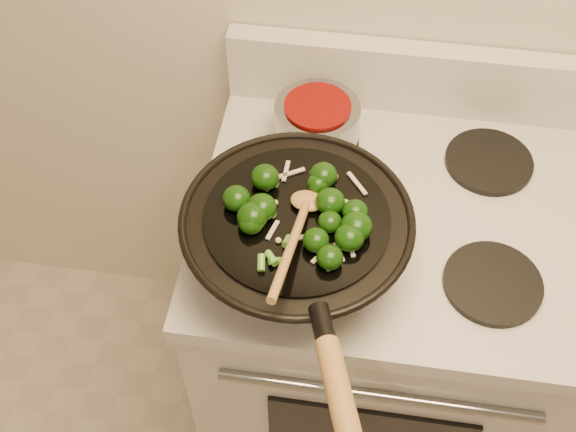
# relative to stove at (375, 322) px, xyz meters

# --- Properties ---
(stove) EXTENTS (0.78, 0.67, 1.08)m
(stove) POSITION_rel_stove_xyz_m (0.00, 0.00, 0.00)
(stove) COLOR silver
(stove) RESTS_ON ground
(wok) EXTENTS (0.41, 0.66, 0.21)m
(wok) POSITION_rel_stove_xyz_m (-0.18, -0.16, 0.53)
(wok) COLOR black
(wok) RESTS_ON stove
(stirfry) EXTENTS (0.26, 0.24, 0.05)m
(stirfry) POSITION_rel_stove_xyz_m (-0.17, -0.16, 0.61)
(stirfry) COLOR black
(stirfry) RESTS_ON wok
(wooden_spoon) EXTENTS (0.06, 0.27, 0.08)m
(wooden_spoon) POSITION_rel_stove_xyz_m (-0.17, -0.20, 0.61)
(wooden_spoon) COLOR #A37640
(wooden_spoon) RESTS_ON wok
(saucepan) EXTENTS (0.17, 0.28, 0.10)m
(saucepan) POSITION_rel_stove_xyz_m (-0.18, 0.15, 0.51)
(saucepan) COLOR gray
(saucepan) RESTS_ON stove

